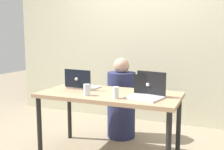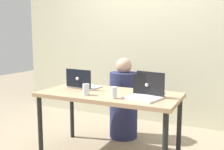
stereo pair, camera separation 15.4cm
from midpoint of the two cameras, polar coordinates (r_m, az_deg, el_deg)
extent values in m
cube|color=beige|center=(4.02, 9.42, 6.48)|extent=(4.50, 0.10, 2.34)
cube|color=tan|center=(2.75, 0.97, -4.32)|extent=(1.46, 0.70, 0.04)
cylinder|color=black|center=(2.95, -13.91, -10.81)|extent=(0.05, 0.05, 0.67)
cylinder|color=black|center=(2.38, 13.35, -15.49)|extent=(0.05, 0.05, 0.67)
cylinder|color=black|center=(3.42, -7.43, -8.01)|extent=(0.05, 0.05, 0.67)
cylinder|color=black|center=(2.94, 15.89, -10.97)|extent=(0.05, 0.05, 0.67)
cylinder|color=navy|center=(3.39, 3.84, -6.54)|extent=(0.37, 0.37, 0.84)
sphere|color=tan|center=(3.29, 3.92, 2.02)|extent=(0.20, 0.20, 0.20)
cube|color=silver|center=(2.74, 9.75, -3.88)|extent=(0.30, 0.23, 0.02)
cube|color=black|center=(2.61, 9.32, -2.10)|extent=(0.28, 0.03, 0.19)
sphere|color=white|center=(2.60, 9.26, -2.15)|extent=(0.03, 0.03, 0.03)
cube|color=silver|center=(3.05, -4.49, -2.55)|extent=(0.38, 0.27, 0.02)
cube|color=black|center=(2.94, -5.89, -0.77)|extent=(0.35, 0.06, 0.20)
sphere|color=white|center=(2.93, -6.06, -0.81)|extent=(0.04, 0.04, 0.04)
cube|color=silver|center=(2.50, 8.44, -4.99)|extent=(0.36, 0.32, 0.02)
cube|color=black|center=(2.59, 9.98, -1.81)|extent=(0.31, 0.09, 0.23)
sphere|color=white|center=(2.60, 10.15, -1.77)|extent=(0.04, 0.04, 0.04)
cylinder|color=silver|center=(2.64, -4.02, -3.17)|extent=(0.07, 0.07, 0.11)
cylinder|color=silver|center=(2.64, -4.02, -3.72)|extent=(0.06, 0.06, 0.06)
cylinder|color=silver|center=(2.49, 2.21, -3.87)|extent=(0.06, 0.06, 0.11)
cylinder|color=silver|center=(2.50, 2.20, -4.44)|extent=(0.05, 0.05, 0.06)
camera|label=1|loc=(0.08, -88.42, 0.23)|focal=42.00mm
camera|label=2|loc=(0.08, 91.58, -0.23)|focal=42.00mm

